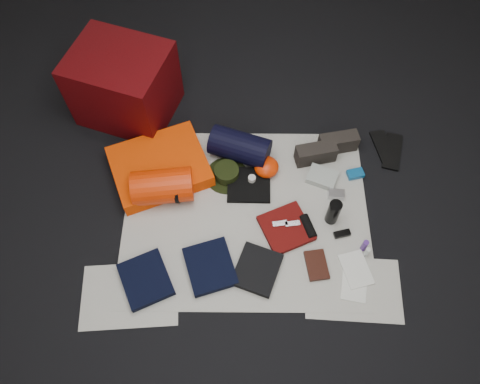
{
  "coord_description": "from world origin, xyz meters",
  "views": [
    {
      "loc": [
        -0.03,
        -1.37,
        2.76
      ],
      "look_at": [
        -0.04,
        0.11,
        0.1
      ],
      "focal_mm": 35.0,
      "sensor_mm": 36.0,
      "label": 1
    }
  ],
  "objects_px": {
    "water_bottle": "(333,212)",
    "paperback_book": "(317,265)",
    "red_cabinet": "(124,85)",
    "navy_duffel": "(240,147)",
    "compact_camera": "(336,194)",
    "stuff_sack": "(163,186)",
    "sleeping_pad": "(160,167)"
  },
  "relations": [
    {
      "from": "water_bottle",
      "to": "paperback_book",
      "type": "height_order",
      "value": "water_bottle"
    },
    {
      "from": "water_bottle",
      "to": "navy_duffel",
      "type": "bearing_deg",
      "value": 140.36
    },
    {
      "from": "sleeping_pad",
      "to": "compact_camera",
      "type": "xyz_separation_m",
      "value": [
        1.19,
        -0.19,
        -0.03
      ]
    },
    {
      "from": "stuff_sack",
      "to": "sleeping_pad",
      "type": "bearing_deg",
      "value": 103.27
    },
    {
      "from": "sleeping_pad",
      "to": "navy_duffel",
      "type": "height_order",
      "value": "navy_duffel"
    },
    {
      "from": "red_cabinet",
      "to": "navy_duffel",
      "type": "bearing_deg",
      "value": -8.07
    },
    {
      "from": "stuff_sack",
      "to": "navy_duffel",
      "type": "height_order",
      "value": "stuff_sack"
    },
    {
      "from": "water_bottle",
      "to": "stuff_sack",
      "type": "bearing_deg",
      "value": 171.02
    },
    {
      "from": "red_cabinet",
      "to": "water_bottle",
      "type": "distance_m",
      "value": 1.69
    },
    {
      "from": "red_cabinet",
      "to": "navy_duffel",
      "type": "relative_size",
      "value": 1.57
    },
    {
      "from": "sleeping_pad",
      "to": "paperback_book",
      "type": "height_order",
      "value": "sleeping_pad"
    },
    {
      "from": "navy_duffel",
      "to": "paperback_book",
      "type": "distance_m",
      "value": 0.95
    },
    {
      "from": "sleeping_pad",
      "to": "water_bottle",
      "type": "height_order",
      "value": "water_bottle"
    },
    {
      "from": "water_bottle",
      "to": "compact_camera",
      "type": "relative_size",
      "value": 1.92
    },
    {
      "from": "red_cabinet",
      "to": "compact_camera",
      "type": "xyz_separation_m",
      "value": [
        1.46,
        -0.74,
        -0.24
      ]
    },
    {
      "from": "stuff_sack",
      "to": "navy_duffel",
      "type": "bearing_deg",
      "value": 32.73
    },
    {
      "from": "navy_duffel",
      "to": "paperback_book",
      "type": "height_order",
      "value": "navy_duffel"
    },
    {
      "from": "red_cabinet",
      "to": "compact_camera",
      "type": "distance_m",
      "value": 1.66
    },
    {
      "from": "compact_camera",
      "to": "paperback_book",
      "type": "bearing_deg",
      "value": -102.93
    },
    {
      "from": "red_cabinet",
      "to": "water_bottle",
      "type": "relative_size",
      "value": 3.1
    },
    {
      "from": "navy_duffel",
      "to": "paperback_book",
      "type": "xyz_separation_m",
      "value": [
        0.48,
        -0.82,
        -0.09
      ]
    },
    {
      "from": "stuff_sack",
      "to": "compact_camera",
      "type": "bearing_deg",
      "value": 0.01
    },
    {
      "from": "water_bottle",
      "to": "sleeping_pad",
      "type": "bearing_deg",
      "value": 162.45
    },
    {
      "from": "stuff_sack",
      "to": "water_bottle",
      "type": "height_order",
      "value": "stuff_sack"
    },
    {
      "from": "water_bottle",
      "to": "compact_camera",
      "type": "distance_m",
      "value": 0.2
    },
    {
      "from": "paperback_book",
      "to": "water_bottle",
      "type": "bearing_deg",
      "value": 61.66
    },
    {
      "from": "water_bottle",
      "to": "paperback_book",
      "type": "xyz_separation_m",
      "value": [
        -0.12,
        -0.32,
        -0.09
      ]
    },
    {
      "from": "red_cabinet",
      "to": "sleeping_pad",
      "type": "distance_m",
      "value": 0.65
    },
    {
      "from": "stuff_sack",
      "to": "compact_camera",
      "type": "xyz_separation_m",
      "value": [
        1.15,
        0.0,
        -0.09
      ]
    },
    {
      "from": "sleeping_pad",
      "to": "water_bottle",
      "type": "relative_size",
      "value": 3.01
    },
    {
      "from": "red_cabinet",
      "to": "navy_duffel",
      "type": "height_order",
      "value": "red_cabinet"
    },
    {
      "from": "red_cabinet",
      "to": "compact_camera",
      "type": "bearing_deg",
      "value": -7.87
    }
  ]
}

